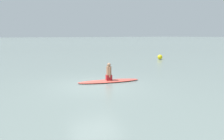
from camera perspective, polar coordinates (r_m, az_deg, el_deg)
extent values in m
plane|color=slate|center=(11.04, -4.36, -3.85)|extent=(400.00, 400.00, 0.00)
ellipsoid|color=#D84C3F|center=(11.71, -0.79, -2.82)|extent=(1.34, 3.39, 0.10)
cube|color=#A51E23|center=(11.68, -0.79, -1.92)|extent=(0.29, 0.34, 0.28)
cylinder|color=#9E7051|center=(11.62, -0.79, -0.20)|extent=(0.30, 0.30, 0.47)
sphere|color=#9E7051|center=(11.57, -0.80, 1.36)|extent=(0.19, 0.19, 0.19)
cylinder|color=#9E7051|center=(11.48, -0.56, -0.62)|extent=(0.09, 0.09, 0.51)
cylinder|color=#9E7051|center=(11.78, -1.02, -0.37)|extent=(0.09, 0.09, 0.51)
sphere|color=yellow|center=(22.78, 12.16, 3.26)|extent=(0.48, 0.48, 0.48)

